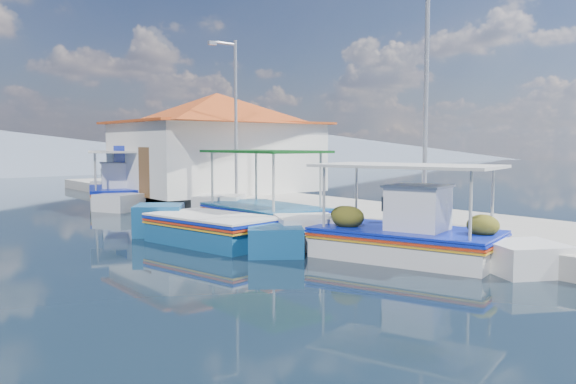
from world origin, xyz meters
TOP-DOWN VIEW (x-y plane):
  - ground at (0.00, 0.00)m, footprint 160.00×160.00m
  - quay at (5.90, 6.00)m, footprint 5.00×44.00m
  - bollards at (3.80, 5.25)m, footprint 0.20×17.20m
  - main_caique at (2.72, 1.03)m, footprint 3.59×6.96m
  - caique_green_canopy at (2.64, 6.54)m, footprint 2.24×7.25m
  - caique_blue_hull at (0.26, 5.53)m, footprint 2.65×6.32m
  - caique_far at (2.11, 16.84)m, footprint 3.72×6.95m
  - harbor_building at (6.20, 15.00)m, footprint 10.49×10.49m
  - lamp_post_near at (4.51, 2.00)m, footprint 1.21×0.14m
  - lamp_post_far at (4.51, 11.00)m, footprint 1.21×0.14m
  - mountain_ridge at (6.54, 56.00)m, footprint 171.40×96.00m

SIDE VIEW (x-z plane):
  - ground at x=0.00m, z-range 0.00..0.00m
  - quay at x=5.90m, z-range 0.00..0.50m
  - caique_blue_hull at x=0.26m, z-range -0.26..0.88m
  - caique_green_canopy at x=2.64m, z-range -0.95..1.76m
  - main_caique at x=2.72m, z-range -0.74..1.67m
  - caique_far at x=2.11m, z-range -0.81..1.77m
  - bollards at x=3.80m, z-range 0.50..0.80m
  - mountain_ridge at x=6.54m, z-range -0.71..4.79m
  - harbor_building at x=6.20m, z-range 0.58..4.98m
  - lamp_post_near at x=4.51m, z-range 0.85..6.85m
  - lamp_post_far at x=4.51m, z-range 0.85..6.85m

